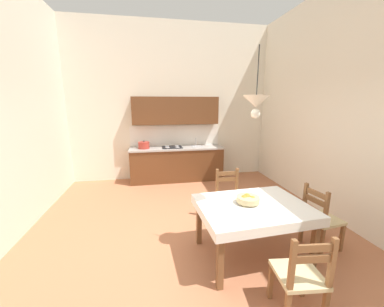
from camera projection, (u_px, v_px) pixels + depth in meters
ground_plane at (194, 245)px, 3.45m from camera, size 5.83×6.99×0.10m
wall_back at (171, 103)px, 6.12m from camera, size 5.83×0.12×4.08m
wall_right at (366, 104)px, 3.47m from camera, size 0.12×6.99×4.08m
kitchen_cabinetry at (176, 149)px, 6.08m from camera, size 2.45×0.63×2.20m
dining_table at (253, 213)px, 3.00m from camera, size 1.47×1.14×0.75m
dining_chair_window_side at (321, 219)px, 3.23m from camera, size 0.47×0.47×0.93m
dining_chair_camera_side at (301, 277)px, 2.16m from camera, size 0.46×0.46×0.93m
dining_chair_kitchen_side at (229, 198)px, 3.93m from camera, size 0.43×0.43×0.93m
fruit_bowl at (248, 199)px, 3.00m from camera, size 0.30×0.30×0.12m
pendant_lamp at (256, 102)px, 2.64m from camera, size 0.32×0.32×0.80m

